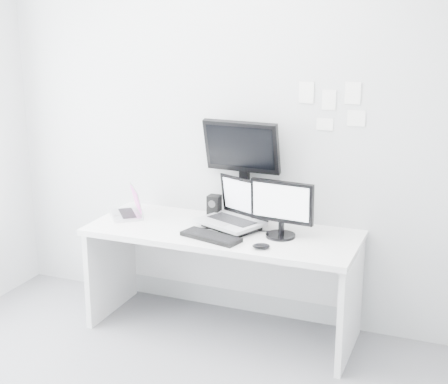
% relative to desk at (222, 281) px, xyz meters
% --- Properties ---
extents(back_wall, '(3.60, 0.00, 3.60)m').
position_rel_desk_xyz_m(back_wall, '(0.00, 0.35, 0.99)').
color(back_wall, '#B8BBBD').
rests_on(back_wall, ground).
extents(desk, '(1.80, 0.70, 0.73)m').
position_rel_desk_xyz_m(desk, '(0.00, 0.00, 0.00)').
color(desk, white).
rests_on(desk, ground).
extents(macbook, '(0.35, 0.36, 0.22)m').
position_rel_desk_xyz_m(macbook, '(-0.75, 0.03, 0.47)').
color(macbook, '#BCBCC1').
rests_on(macbook, desk).
extents(speaker, '(0.09, 0.09, 0.17)m').
position_rel_desk_xyz_m(speaker, '(-0.15, 0.22, 0.45)').
color(speaker, black).
rests_on(speaker, desk).
extents(dell_laptop, '(0.50, 0.45, 0.34)m').
position_rel_desk_xyz_m(dell_laptop, '(0.04, 0.05, 0.53)').
color(dell_laptop, '#A0A2A6').
rests_on(dell_laptop, desk).
extents(rear_monitor, '(0.54, 0.22, 0.72)m').
position_rel_desk_xyz_m(rear_monitor, '(0.04, 0.27, 0.72)').
color(rear_monitor, black).
rests_on(rear_monitor, desk).
extents(samsung_monitor, '(0.43, 0.23, 0.38)m').
position_rel_desk_xyz_m(samsung_monitor, '(0.40, 0.01, 0.56)').
color(samsung_monitor, black).
rests_on(samsung_monitor, desk).
extents(keyboard, '(0.43, 0.24, 0.03)m').
position_rel_desk_xyz_m(keyboard, '(-0.00, -0.18, 0.38)').
color(keyboard, black).
rests_on(keyboard, desk).
extents(mouse, '(0.13, 0.10, 0.04)m').
position_rel_desk_xyz_m(mouse, '(0.35, -0.24, 0.38)').
color(mouse, black).
rests_on(mouse, desk).
extents(wall_note_0, '(0.10, 0.00, 0.14)m').
position_rel_desk_xyz_m(wall_note_0, '(0.45, 0.34, 1.26)').
color(wall_note_0, white).
rests_on(wall_note_0, back_wall).
extents(wall_note_1, '(0.09, 0.00, 0.13)m').
position_rel_desk_xyz_m(wall_note_1, '(0.60, 0.34, 1.22)').
color(wall_note_1, white).
rests_on(wall_note_1, back_wall).
extents(wall_note_2, '(0.10, 0.00, 0.14)m').
position_rel_desk_xyz_m(wall_note_2, '(0.75, 0.34, 1.26)').
color(wall_note_2, white).
rests_on(wall_note_2, back_wall).
extents(wall_note_3, '(0.11, 0.00, 0.08)m').
position_rel_desk_xyz_m(wall_note_3, '(0.58, 0.34, 1.05)').
color(wall_note_3, white).
rests_on(wall_note_3, back_wall).
extents(wall_note_4, '(0.12, 0.00, 0.10)m').
position_rel_desk_xyz_m(wall_note_4, '(0.78, 0.34, 1.11)').
color(wall_note_4, white).
rests_on(wall_note_4, back_wall).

